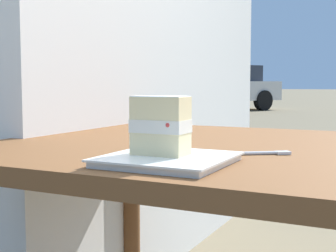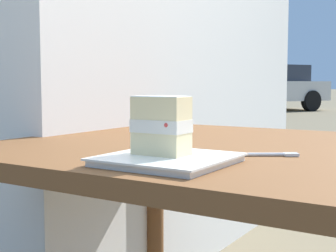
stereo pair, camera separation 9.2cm
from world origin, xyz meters
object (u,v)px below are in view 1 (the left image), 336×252
Objects in this scene: cake_slice at (161,125)px; dessert_fork at (258,153)px; patio_table at (283,182)px; parked_car_far at (213,87)px; parked_car_near at (73,87)px; dessert_plate at (168,160)px; diner_person at (20,28)px.

cake_slice is 0.76× the size of dessert_fork.
cake_slice is (-0.17, -0.33, 0.16)m from patio_table.
parked_car_far is at bearing 111.52° from patio_table.
cake_slice is at bearing -51.46° from parked_car_near.
parked_car_far reaches higher than dessert_plate.
parked_car_near is 0.95× the size of parked_car_far.
dessert_fork is at bearing 56.84° from dessert_plate.
dessert_fork is at bearing -21.73° from diner_person.
parked_car_near reaches higher than dessert_fork.
parked_car_near is at bearing 130.65° from patio_table.
patio_table is 13.00× the size of cake_slice.
diner_person is (-0.95, 0.62, 0.36)m from dessert_plate.
cake_slice is 9.25m from parked_car_near.
parked_car_far is at bearing 107.67° from diner_person.
dessert_plate is at bearing -51.39° from parked_car_near.
parked_car_near is at bearing 128.54° from cake_slice.
parked_car_near is (-5.76, 7.24, 0.02)m from cake_slice.
cake_slice reaches higher than dessert_plate.
diner_person reaches higher than parked_car_far.
diner_person is 13.75m from parked_car_far.
diner_person is at bearing 146.64° from cake_slice.
parked_car_far reaches higher than cake_slice.
dessert_plate is at bearing -114.66° from patio_table.
dessert_plate is 0.05× the size of parked_car_far.
diner_person is 8.20m from parked_car_near.
diner_person is (-0.94, 0.62, 0.30)m from cake_slice.
dessert_fork is (0.12, 0.19, -0.00)m from dessert_plate.
dessert_plate is (-0.15, -0.33, 0.09)m from patio_table.
cake_slice is at bearing -33.36° from diner_person.
parked_car_far is at bearing 110.44° from cake_slice.
dessert_plate is 9.27m from parked_car_near.
cake_slice is 0.07× the size of diner_person.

